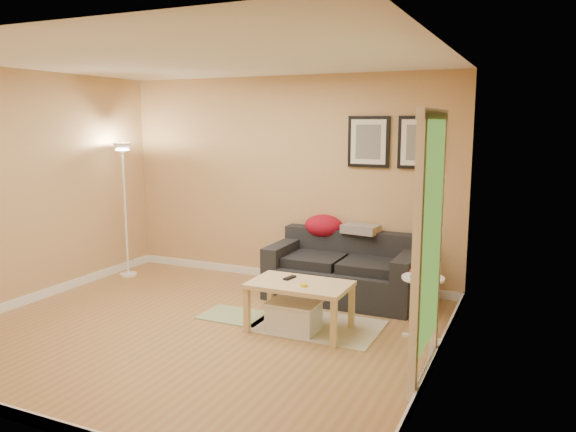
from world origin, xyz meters
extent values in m
plane|color=#A07544|center=(0.00, 0.00, 0.00)|extent=(4.50, 4.50, 0.00)
plane|color=white|center=(0.00, 0.00, 2.60)|extent=(4.50, 4.50, 0.00)
plane|color=tan|center=(0.00, 2.00, 1.30)|extent=(4.50, 0.00, 4.50)
plane|color=tan|center=(0.00, -2.00, 1.30)|extent=(4.50, 0.00, 4.50)
plane|color=tan|center=(-2.25, 0.00, 1.30)|extent=(0.00, 4.00, 4.00)
plane|color=tan|center=(2.25, 0.00, 1.30)|extent=(0.00, 4.00, 4.00)
cube|color=white|center=(0.00, 1.99, 0.05)|extent=(4.50, 0.02, 0.10)
cube|color=white|center=(0.00, -1.99, 0.05)|extent=(4.50, 0.02, 0.10)
cube|color=white|center=(-2.24, 0.00, 0.05)|extent=(0.02, 4.00, 0.10)
cube|color=white|center=(2.24, 0.00, 0.05)|extent=(0.02, 4.00, 0.10)
cube|color=beige|center=(1.01, 0.55, 0.01)|extent=(1.25, 0.85, 0.01)
cube|color=#668C4C|center=(0.10, 0.47, 0.01)|extent=(0.70, 0.50, 0.01)
cube|color=black|center=(0.74, 0.47, 0.50)|extent=(0.08, 0.17, 0.02)
cylinder|color=yellow|center=(0.98, 0.28, 0.50)|extent=(0.07, 0.07, 0.03)
camera|label=1|loc=(2.97, -4.46, 2.03)|focal=35.00mm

